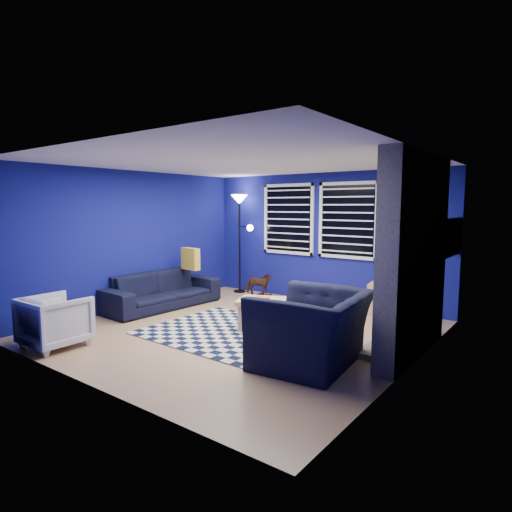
{
  "coord_description": "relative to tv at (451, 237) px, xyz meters",
  "views": [
    {
      "loc": [
        3.95,
        -4.88,
        1.87
      ],
      "look_at": [
        0.06,
        0.3,
        1.11
      ],
      "focal_mm": 30.0,
      "sensor_mm": 36.0,
      "label": 1
    }
  ],
  "objects": [
    {
      "name": "coffee_table",
      "position": [
        -2.08,
        -1.73,
        -1.06
      ],
      "size": [
        1.13,
        0.9,
        0.49
      ],
      "rotation": [
        0.0,
        0.0,
        0.39
      ],
      "color": "tan",
      "rests_on": "rug"
    },
    {
      "name": "wall_back",
      "position": [
        -2.45,
        0.5,
        -0.15
      ],
      "size": [
        5.0,
        0.0,
        5.0
      ],
      "primitive_type": "plane",
      "rotation": [
        1.57,
        0.0,
        0.0
      ],
      "color": "navy",
      "rests_on": "floor"
    },
    {
      "name": "window_right",
      "position": [
        -1.9,
        0.46,
        0.2
      ],
      "size": [
        1.17,
        0.06,
        1.42
      ],
      "color": "black",
      "rests_on": "wall_back"
    },
    {
      "name": "floor",
      "position": [
        -2.45,
        -2.0,
        -1.4
      ],
      "size": [
        5.0,
        5.0,
        0.0
      ],
      "primitive_type": "plane",
      "color": "tan",
      "rests_on": "ground"
    },
    {
      "name": "armchair_bent",
      "position": [
        -3.97,
        -4.05,
        -1.06
      ],
      "size": [
        0.75,
        0.77,
        0.69
      ],
      "primitive_type": "imported",
      "rotation": [
        0.0,
        0.0,
        3.16
      ],
      "color": "gray",
      "rests_on": "floor"
    },
    {
      "name": "wall_right",
      "position": [
        0.05,
        -2.0,
        -0.15
      ],
      "size": [
        0.0,
        5.0,
        5.0
      ],
      "primitive_type": "plane",
      "rotation": [
        1.57,
        0.0,
        -1.57
      ],
      "color": "navy",
      "rests_on": "floor"
    },
    {
      "name": "fireplace",
      "position": [
        -0.09,
        -1.5,
        -0.2
      ],
      "size": [
        0.65,
        2.0,
        2.5
      ],
      "color": "gray",
      "rests_on": "floor"
    },
    {
      "name": "armchair_big",
      "position": [
        -0.91,
        -2.57,
        -0.97
      ],
      "size": [
        1.44,
        1.29,
        0.86
      ],
      "primitive_type": "imported",
      "rotation": [
        0.0,
        0.0,
        -1.47
      ],
      "color": "black",
      "rests_on": "floor"
    },
    {
      "name": "sofa",
      "position": [
        -4.55,
        -1.73,
        -1.08
      ],
      "size": [
        2.26,
        0.96,
        0.65
      ],
      "primitive_type": "imported",
      "rotation": [
        0.0,
        0.0,
        1.53
      ],
      "color": "black",
      "rests_on": "floor"
    },
    {
      "name": "wall_left",
      "position": [
        -4.95,
        -2.0,
        -0.15
      ],
      "size": [
        0.0,
        5.0,
        5.0
      ],
      "primitive_type": "plane",
      "rotation": [
        1.57,
        0.0,
        1.57
      ],
      "color": "navy",
      "rests_on": "floor"
    },
    {
      "name": "rug",
      "position": [
        -2.43,
        -2.17,
        -1.39
      ],
      "size": [
        2.53,
        2.04,
        0.02
      ],
      "primitive_type": "cube",
      "rotation": [
        0.0,
        0.0,
        -0.02
      ],
      "color": "black",
      "rests_on": "floor"
    },
    {
      "name": "tv",
      "position": [
        0.0,
        0.0,
        0.0
      ],
      "size": [
        0.07,
        1.0,
        0.58
      ],
      "color": "black",
      "rests_on": "wall_right"
    },
    {
      "name": "rocking_horse",
      "position": [
        -3.56,
        -0.06,
        -1.1
      ],
      "size": [
        0.44,
        0.59,
        0.46
      ],
      "primitive_type": "imported",
      "rotation": [
        0.0,
        0.0,
        1.97
      ],
      "color": "#452C16",
      "rests_on": "floor"
    },
    {
      "name": "ceiling",
      "position": [
        -2.45,
        -2.0,
        1.1
      ],
      "size": [
        5.0,
        5.0,
        0.0
      ],
      "primitive_type": "plane",
      "rotation": [
        3.14,
        0.0,
        0.0
      ],
      "color": "white",
      "rests_on": "wall_back"
    },
    {
      "name": "window_left",
      "position": [
        -3.2,
        0.46,
        0.2
      ],
      "size": [
        1.17,
        0.06,
        1.42
      ],
      "color": "black",
      "rests_on": "wall_back"
    },
    {
      "name": "cabinet",
      "position": [
        -1.01,
        0.25,
        -1.12
      ],
      "size": [
        0.71,
        0.54,
        0.62
      ],
      "rotation": [
        0.0,
        0.0,
        0.19
      ],
      "color": "tan",
      "rests_on": "floor"
    },
    {
      "name": "floor_lamp",
      "position": [
        -4.26,
        0.23,
        0.32
      ],
      "size": [
        0.57,
        0.35,
        2.1
      ],
      "color": "black",
      "rests_on": "floor"
    },
    {
      "name": "throw_pillow",
      "position": [
        -4.4,
        -1.13,
        -0.54
      ],
      "size": [
        0.45,
        0.19,
        0.42
      ],
      "primitive_type": "cube",
      "rotation": [
        0.0,
        0.0,
        -0.14
      ],
      "color": "gold",
      "rests_on": "sofa"
    }
  ]
}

